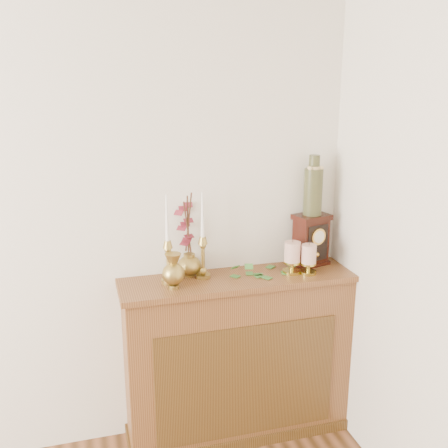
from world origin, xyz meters
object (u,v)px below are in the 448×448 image
object	(u,v)px
bud_vase	(173,271)
ceramic_vase	(313,188)
mantel_clock	(311,240)
ginger_jar	(186,237)
candlestick_left	(168,255)
candlestick_center	(203,251)

from	to	relation	value
bud_vase	ceramic_vase	bearing A→B (deg)	9.83
mantel_clock	bud_vase	bearing A→B (deg)	174.91
bud_vase	ginger_jar	distance (m)	0.23
bud_vase	mantel_clock	bearing A→B (deg)	9.65
ginger_jar	mantel_clock	xyz separation A→B (m)	(0.69, -0.04, -0.06)
ginger_jar	candlestick_left	bearing A→B (deg)	-139.24
ginger_jar	bud_vase	bearing A→B (deg)	-120.41
candlestick_left	ginger_jar	world-z (taller)	candlestick_left
bud_vase	ginger_jar	size ratio (longest dim) A/B	0.39
candlestick_left	ginger_jar	distance (m)	0.16
candlestick_center	ceramic_vase	size ratio (longest dim) A/B	1.40
bud_vase	ceramic_vase	xyz separation A→B (m)	(0.79, 0.14, 0.34)
candlestick_center	mantel_clock	distance (m)	0.62
mantel_clock	ceramic_vase	distance (m)	0.29
ginger_jar	ceramic_vase	distance (m)	0.72
mantel_clock	candlestick_left	bearing A→B (deg)	169.38
candlestick_center	ginger_jar	bearing A→B (deg)	132.27
candlestick_center	bud_vase	distance (m)	0.21
candlestick_left	ginger_jar	size ratio (longest dim) A/B	1.00
candlestick_center	ginger_jar	distance (m)	0.12
candlestick_left	candlestick_center	world-z (taller)	candlestick_left
bud_vase	ceramic_vase	distance (m)	0.87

